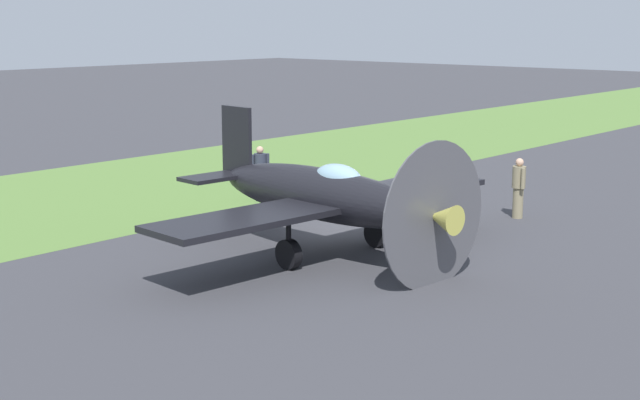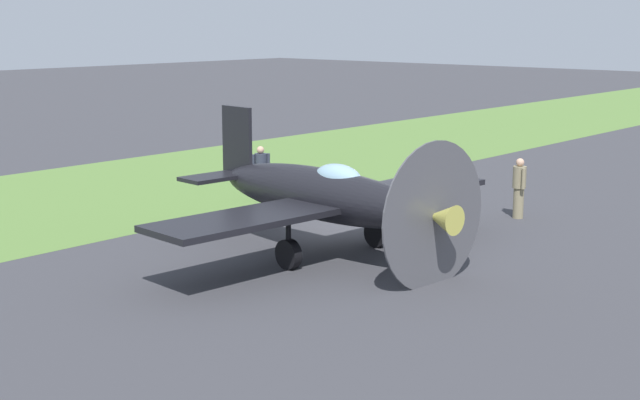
% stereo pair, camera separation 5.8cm
% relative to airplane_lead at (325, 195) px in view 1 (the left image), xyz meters
% --- Properties ---
extents(ground_plane, '(160.00, 160.00, 0.00)m').
position_rel_airplane_lead_xyz_m(ground_plane, '(-2.44, -0.64, -1.47)').
color(ground_plane, '#38383D').
extents(grass_verge, '(120.00, 11.00, 0.01)m').
position_rel_airplane_lead_xyz_m(grass_verge, '(-2.44, -10.70, -1.47)').
color(grass_verge, '#567A38').
rests_on(grass_verge, ground).
extents(airplane_lead, '(9.89, 7.83, 3.51)m').
position_rel_airplane_lead_xyz_m(airplane_lead, '(0.00, 0.00, 0.00)').
color(airplane_lead, black).
rests_on(airplane_lead, ground).
extents(ground_crew_chief, '(0.42, 0.53, 1.73)m').
position_rel_airplane_lead_xyz_m(ground_crew_chief, '(-6.76, 1.46, -0.56)').
color(ground_crew_chief, '#847A5B').
rests_on(ground_crew_chief, ground).
extents(ground_crew_mechanic, '(0.59, 0.38, 1.73)m').
position_rel_airplane_lead_xyz_m(ground_crew_mechanic, '(-3.67, -5.84, -0.56)').
color(ground_crew_mechanic, '#2D3342').
rests_on(ground_crew_mechanic, ground).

